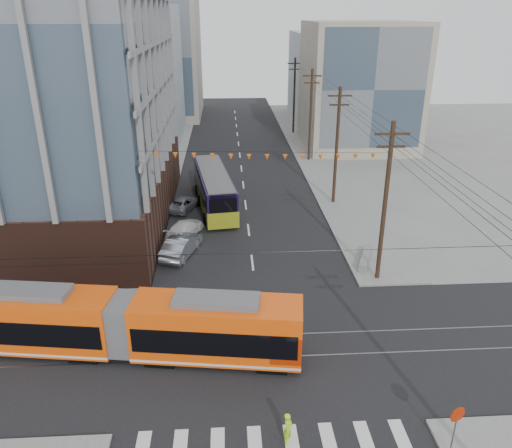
% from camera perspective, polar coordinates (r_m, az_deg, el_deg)
% --- Properties ---
extents(ground, '(160.00, 160.00, 0.00)m').
position_cam_1_polar(ground, '(25.46, 1.38, -19.16)').
color(ground, slate).
extents(bg_bldg_nw_near, '(18.00, 16.00, 18.00)m').
position_cam_1_polar(bg_bldg_nw_near, '(72.83, -16.21, 15.87)').
color(bg_bldg_nw_near, '#8C99A5').
rests_on(bg_bldg_nw_near, ground).
extents(bg_bldg_ne_near, '(14.00, 14.00, 16.00)m').
position_cam_1_polar(bg_bldg_ne_near, '(69.66, 11.70, 15.16)').
color(bg_bldg_ne_near, gray).
rests_on(bg_bldg_ne_near, ground).
extents(bg_bldg_nw_far, '(16.00, 18.00, 20.00)m').
position_cam_1_polar(bg_bldg_nw_far, '(91.85, -11.76, 18.25)').
color(bg_bldg_nw_far, gray).
rests_on(bg_bldg_nw_far, ground).
extents(bg_bldg_ne_far, '(16.00, 16.00, 14.00)m').
position_cam_1_polar(bg_bldg_ne_far, '(89.54, 9.66, 16.35)').
color(bg_bldg_ne_far, '#8C99A5').
rests_on(bg_bldg_ne_far, ground).
extents(utility_pole_far, '(0.30, 0.30, 11.00)m').
position_cam_1_polar(utility_pole_far, '(76.34, 4.39, 14.32)').
color(utility_pole_far, black).
rests_on(utility_pole_far, ground).
extents(streetcar, '(19.00, 5.34, 3.63)m').
position_cam_1_polar(streetcar, '(27.87, -14.84, -11.09)').
color(streetcar, '#F34E0A').
rests_on(streetcar, ground).
extents(city_bus, '(4.40, 12.67, 3.52)m').
position_cam_1_polar(city_bus, '(47.15, -4.82, 4.04)').
color(city_bus, black).
rests_on(city_bus, ground).
extents(parked_car_silver, '(3.07, 5.08, 1.58)m').
position_cam_1_polar(parked_car_silver, '(38.21, -8.54, -2.45)').
color(parked_car_silver, '#919AA6').
rests_on(parked_car_silver, ground).
extents(parked_car_white, '(3.36, 4.85, 1.30)m').
position_cam_1_polar(parked_car_white, '(41.51, -8.16, -0.49)').
color(parked_car_white, silver).
rests_on(parked_car_white, ground).
extents(parked_car_grey, '(3.34, 4.75, 1.20)m').
position_cam_1_polar(parked_car_grey, '(47.02, -8.32, 2.31)').
color(parked_car_grey, slate).
rests_on(parked_car_grey, ground).
extents(pedestrian, '(0.57, 0.68, 1.58)m').
position_cam_1_polar(pedestrian, '(22.95, 3.69, -22.31)').
color(pedestrian, '#B2EC1C').
rests_on(pedestrian, ground).
extents(stop_sign, '(0.95, 0.95, 2.45)m').
position_cam_1_polar(stop_sign, '(23.54, 21.65, -21.41)').
color(stop_sign, '#B21F00').
rests_on(stop_sign, ground).
extents(jersey_barrier, '(2.08, 3.65, 0.72)m').
position_cam_1_polar(jersey_barrier, '(37.59, 12.40, -3.94)').
color(jersey_barrier, '#5B5A65').
rests_on(jersey_barrier, ground).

